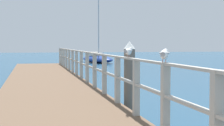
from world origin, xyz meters
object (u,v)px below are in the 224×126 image
Objects in this scene: seagull_foreground at (164,54)px; seagull_background at (128,51)px; dock_piling_far at (129,78)px; boat_2 at (97,59)px.

seagull_foreground is 2.20m from seagull_background.
dock_piling_far reaches higher than seagull_background.
boat_2 is (4.24, 27.57, -1.26)m from seagull_background.
seagull_foreground is at bearing -59.10° from seagull_background.
boat_2 is at bearing 108.31° from seagull_foreground.
dock_piling_far is 0.28× the size of boat_2.
seagull_background is 0.06× the size of boat_2.
seagull_foreground and seagull_background have the same top height.
seagull_foreground is at bearing -96.14° from dock_piling_far.
dock_piling_far is at bearing 104.74° from seagull_background.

